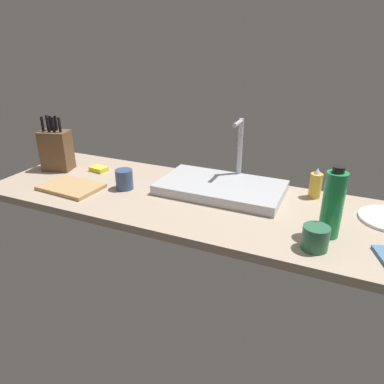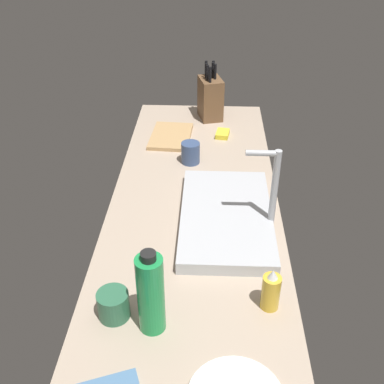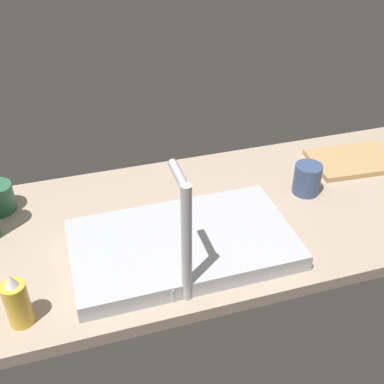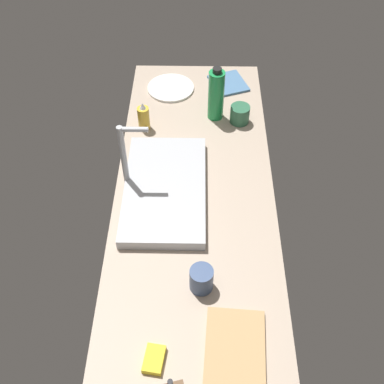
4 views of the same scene
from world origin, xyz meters
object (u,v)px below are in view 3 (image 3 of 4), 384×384
object	(u,v)px
soap_bottle	(17,302)
ceramic_cup	(307,179)
sink_basin	(183,244)
faucet	(185,236)
cutting_board	(353,160)

from	to	relation	value
soap_bottle	ceramic_cup	size ratio (longest dim) A/B	1.48
soap_bottle	ceramic_cup	world-z (taller)	soap_bottle
soap_bottle	sink_basin	bearing A→B (deg)	-163.63
sink_basin	ceramic_cup	xyz separation A→B (cm)	(-43.59, -14.93, 2.49)
faucet	ceramic_cup	bearing A→B (deg)	-147.80
faucet	soap_bottle	distance (cm)	38.96
faucet	sink_basin	bearing A→B (deg)	-103.93
faucet	soap_bottle	bearing A→B (deg)	-4.47
cutting_board	ceramic_cup	bearing A→B (deg)	24.35
cutting_board	soap_bottle	size ratio (longest dim) A/B	2.01
faucet	soap_bottle	world-z (taller)	faucet
ceramic_cup	sink_basin	bearing A→B (deg)	18.90
sink_basin	faucet	distance (cm)	21.94
faucet	ceramic_cup	world-z (taller)	faucet
cutting_board	soap_bottle	world-z (taller)	soap_bottle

